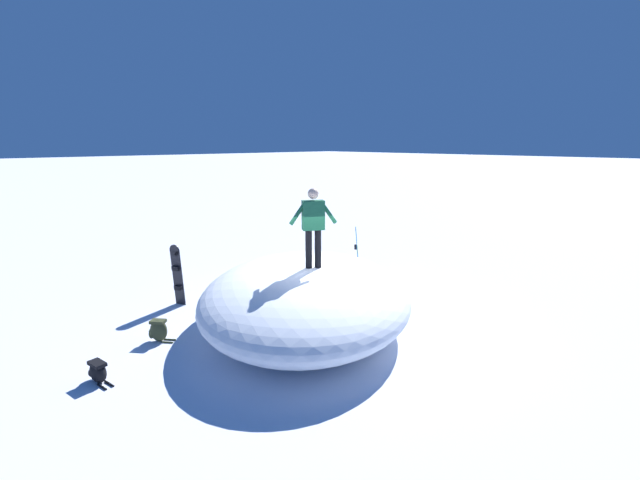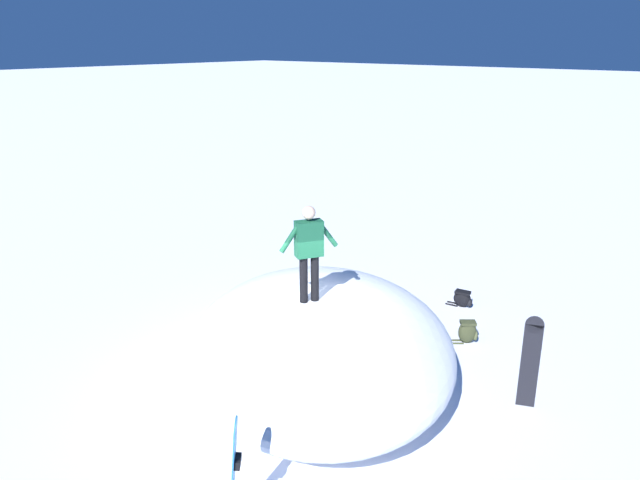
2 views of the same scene
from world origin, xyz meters
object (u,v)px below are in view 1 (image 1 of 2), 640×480
snowboarder_standing (313,223)px  snowboard_secondary_upright (357,253)px  backpack_near (158,330)px  snowboard_primary_upright (177,274)px  backpack_far (98,372)px

snowboarder_standing → snowboard_secondary_upright: (3.27, 1.64, -1.53)m
backpack_near → snowboarder_standing: bearing=-32.1°
snowboard_primary_upright → snowboard_secondary_upright: 5.05m
backpack_near → backpack_far: bearing=-150.3°
backpack_near → backpack_far: 1.65m
backpack_far → snowboard_primary_upright: bearing=42.3°
snowboard_secondary_upright → snowboard_primary_upright: bearing=160.1°
snowboard_secondary_upright → backpack_near: bearing=179.2°
snowboarder_standing → snowboard_primary_upright: (-1.48, 3.35, -1.55)m
snowboard_primary_upright → snowboard_secondary_upright: size_ratio=0.97×
snowboard_secondary_upright → backpack_near: snowboard_secondary_upright is taller
snowboard_primary_upright → backpack_near: (-1.26, -1.64, -0.57)m
snowboarder_standing → snowboard_secondary_upright: 3.97m
snowboard_primary_upright → backpack_far: (-2.70, -2.45, -0.61)m
snowboard_secondary_upright → backpack_far: bearing=-174.4°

